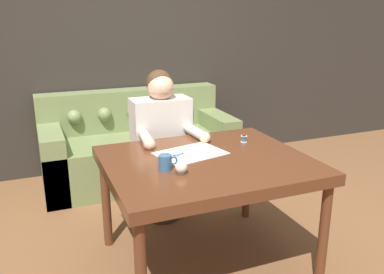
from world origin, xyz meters
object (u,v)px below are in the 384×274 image
Objects in this scene: mug at (165,162)px; pin_cushion at (181,168)px; person at (161,147)px; couch at (138,148)px; thread_spool at (244,139)px; dining_table at (207,170)px; scissors at (180,155)px.

pin_cushion is at bearing -52.71° from mug.
couch is at bearing 87.30° from person.
thread_spool is (0.40, -1.37, 0.44)m from couch.
thread_spool is at bearing 23.65° from mug.
couch is 1.53× the size of person.
couch reaches higher than pin_cushion.
person reaches higher than dining_table.
mug reaches higher than dining_table.
dining_table is at bearing -88.95° from couch.
mug is 1.58× the size of pin_cushion.
dining_table is 0.20m from scissors.
thread_spool is 0.63× the size of pin_cushion.
scissors is at bearing -95.80° from person.
person is 0.88m from pin_cushion.
scissors is 0.51m from thread_spool.
scissors is at bearing -93.89° from couch.
mug is (-0.26, -1.66, 0.46)m from couch.
thread_spool is at bearing 31.89° from pin_cushion.
dining_table is 17.14× the size of pin_cushion.
couch is 40.20× the size of thread_spool.
person is 0.82m from mug.
pin_cushion is (-0.60, -0.37, 0.01)m from thread_spool.
person is 0.58m from scissors.
mug reaches higher than scissors.
dining_table is at bearing -84.08° from person.
scissors is 4.92× the size of thread_spool.
person reaches higher than thread_spool.
couch is at bearing 106.36° from thread_spool.
thread_spool reaches higher than dining_table.
couch is 1.82m from pin_cushion.
pin_cushion is at bearing -100.48° from person.
mug reaches higher than pin_cushion.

